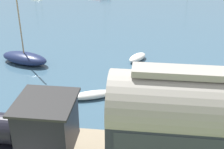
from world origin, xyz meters
TOP-DOWN VIEW (x-y plane):
  - steam_locomotive at (0.15, 5.38)m, footprint 2.38×6.39m
  - sailboat_navy at (11.23, 9.49)m, footprint 2.51×4.12m
  - rowboat_mid_harbor at (12.81, 0.98)m, footprint 2.06×1.68m
  - rowboat_near_shore at (6.72, 3.46)m, footprint 1.70×2.88m

SIDE VIEW (x-z plane):
  - rowboat_near_shore at x=6.72m, z-range 0.01..0.48m
  - rowboat_mid_harbor at x=12.81m, z-range 0.01..0.52m
  - sailboat_navy at x=11.23m, z-range -3.02..4.00m
  - steam_locomotive at x=0.15m, z-range 0.68..4.11m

